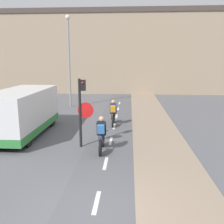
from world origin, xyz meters
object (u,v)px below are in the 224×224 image
at_px(street_lamp_far, 69,52).
at_px(cyclist_near, 102,135).
at_px(cyclist_far, 113,113).
at_px(van, 22,113).
at_px(traffic_light_pole, 82,105).

height_order(street_lamp_far, cyclist_near, street_lamp_far).
relative_size(cyclist_far, van, 0.31).
distance_m(traffic_light_pole, van, 3.72).
distance_m(traffic_light_pole, street_lamp_far, 9.64).
distance_m(street_lamp_far, cyclist_far, 7.38).
xyz_separation_m(traffic_light_pole, cyclist_near, (0.87, -0.50, -1.11)).
bearing_deg(street_lamp_far, traffic_light_pole, -73.63).
distance_m(traffic_light_pole, cyclist_near, 1.49).
height_order(cyclist_near, cyclist_far, cyclist_near).
height_order(traffic_light_pole, cyclist_far, traffic_light_pole).
bearing_deg(traffic_light_pole, cyclist_near, -30.20).
distance_m(street_lamp_far, cyclist_near, 10.68).
distance_m(cyclist_near, van, 4.67).
bearing_deg(cyclist_near, van, 153.88).
relative_size(cyclist_near, cyclist_far, 1.02).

